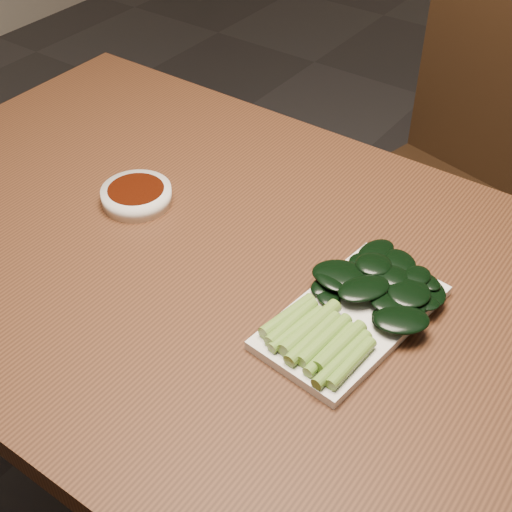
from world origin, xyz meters
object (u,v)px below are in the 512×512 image
object	(u,v)px
table	(257,309)
serving_plate	(352,317)
chair_far	(449,177)
gai_lan	(361,303)
sauce_bowl	(137,195)

from	to	relation	value
table	serving_plate	distance (m)	0.18
table	serving_plate	xyz separation A→B (m)	(0.16, -0.00, 0.08)
chair_far	serving_plate	bearing A→B (deg)	-65.41
table	serving_plate	world-z (taller)	serving_plate
table	chair_far	bearing A→B (deg)	90.04
chair_far	serving_plate	size ratio (longest dim) A/B	3.18
serving_plate	gai_lan	xyz separation A→B (m)	(0.00, 0.01, 0.02)
table	gai_lan	size ratio (longest dim) A/B	4.85
sauce_bowl	serving_plate	size ratio (longest dim) A/B	0.40
sauce_bowl	serving_plate	distance (m)	0.42
chair_far	sauce_bowl	size ratio (longest dim) A/B	7.91
sauce_bowl	gai_lan	bearing A→B (deg)	-2.49
serving_plate	gai_lan	distance (m)	0.02
table	serving_plate	size ratio (longest dim) A/B	5.00
sauce_bowl	serving_plate	world-z (taller)	sauce_bowl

